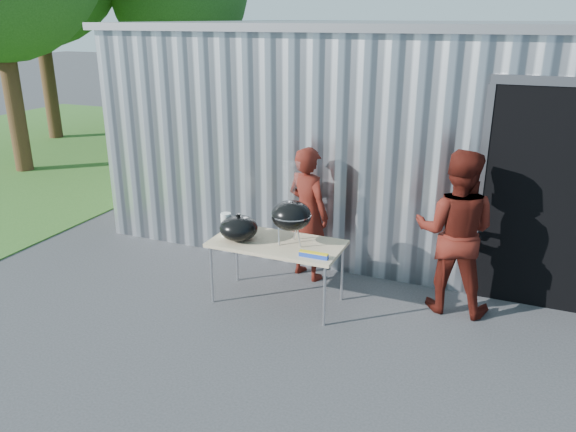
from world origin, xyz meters
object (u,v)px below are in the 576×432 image
at_px(folding_table, 277,245).
at_px(person_bystander, 455,232).
at_px(person_cook, 308,214).
at_px(kettle_grill, 291,209).

xyz_separation_m(folding_table, person_bystander, (1.88, 0.62, 0.22)).
distance_m(person_cook, person_bystander, 1.81).
bearing_deg(kettle_grill, person_cook, 96.69).
height_order(folding_table, kettle_grill, kettle_grill).
relative_size(kettle_grill, person_cook, 0.55).
xyz_separation_m(kettle_grill, person_cook, (-0.09, 0.77, -0.32)).
distance_m(kettle_grill, person_cook, 0.84).
height_order(kettle_grill, person_cook, person_cook).
relative_size(folding_table, person_bystander, 0.81).
relative_size(person_cook, person_bystander, 0.91).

